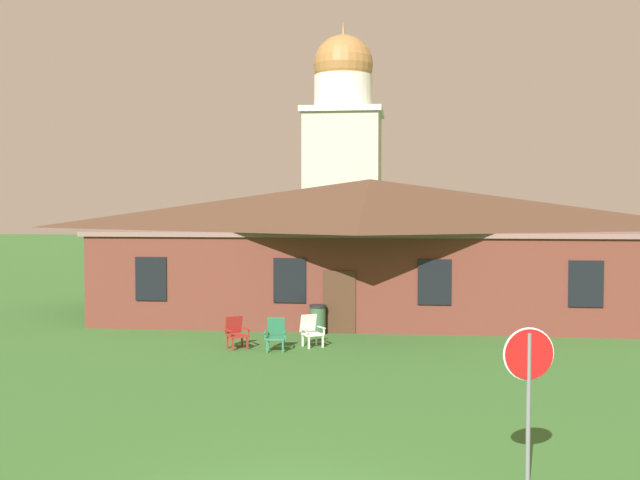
# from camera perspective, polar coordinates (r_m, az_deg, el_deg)

# --- Properties ---
(brick_building) EXTENTS (20.03, 10.40, 5.31)m
(brick_building) POSITION_cam_1_polar(r_m,az_deg,el_deg) (30.99, 3.65, -0.38)
(brick_building) COLOR brown
(brick_building) RESTS_ON ground
(dome_tower) EXTENTS (5.18, 5.18, 16.22)m
(dome_tower) POSITION_cam_1_polar(r_m,az_deg,el_deg) (51.36, 1.69, 5.91)
(dome_tower) COLOR #BCB29E
(dome_tower) RESTS_ON ground
(stop_sign) EXTENTS (0.78, 0.25, 2.44)m
(stop_sign) POSITION_cam_1_polar(r_m,az_deg,el_deg) (12.38, 14.94, -9.39)
(stop_sign) COLOR slate
(stop_sign) RESTS_ON ground
(lawn_chair_by_porch) EXTENTS (0.84, 0.87, 0.96)m
(lawn_chair_by_porch) POSITION_cam_1_polar(r_m,az_deg,el_deg) (23.70, -6.14, -6.64)
(lawn_chair_by_porch) COLOR maroon
(lawn_chair_by_porch) RESTS_ON ground
(lawn_chair_near_door) EXTENTS (0.69, 0.72, 0.96)m
(lawn_chair_near_door) POSITION_cam_1_polar(r_m,az_deg,el_deg) (23.23, -3.24, -6.82)
(lawn_chair_near_door) COLOR #28704C
(lawn_chair_near_door) RESTS_ON ground
(lawn_chair_left_end) EXTENTS (0.84, 0.87, 0.96)m
(lawn_chair_left_end) POSITION_cam_1_polar(r_m,az_deg,el_deg) (23.88, -0.67, -6.56)
(lawn_chair_left_end) COLOR silver
(lawn_chair_left_end) RESTS_ON ground
(trash_bin) EXTENTS (0.56, 0.56, 0.98)m
(trash_bin) POSITION_cam_1_polar(r_m,az_deg,el_deg) (26.07, -0.15, -5.80)
(trash_bin) COLOR #335638
(trash_bin) RESTS_ON ground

